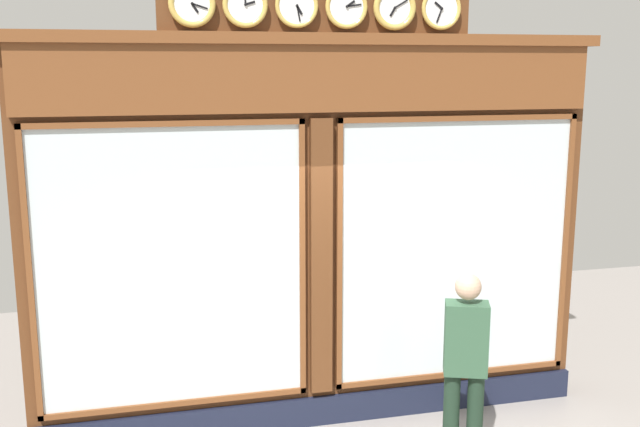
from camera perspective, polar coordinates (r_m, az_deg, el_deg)
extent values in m
cube|color=#5B3319|center=(6.95, -0.30, -2.02)|extent=(5.27, 0.30, 3.56)
cube|color=#191E33|center=(7.35, 0.04, -14.85)|extent=(5.27, 0.08, 0.28)
cube|color=brown|center=(6.58, 0.09, 10.30)|extent=(5.16, 0.08, 0.58)
cube|color=brown|center=(6.60, 0.04, 13.27)|extent=(5.37, 0.20, 0.10)
cube|color=silver|center=(7.26, 10.37, -2.77)|extent=(2.28, 0.02, 2.47)
cube|color=brown|center=(7.05, 10.80, 7.19)|extent=(2.38, 0.04, 0.05)
cube|color=brown|center=(7.65, 10.09, -12.02)|extent=(2.38, 0.04, 0.05)
cube|color=brown|center=(7.79, 18.28, -2.20)|extent=(0.05, 0.04, 2.57)
cube|color=brown|center=(6.85, 1.49, -3.43)|extent=(0.05, 0.04, 2.57)
cube|color=silver|center=(6.64, -11.30, -4.13)|extent=(2.28, 0.02, 2.47)
cube|color=brown|center=(6.41, -11.73, 6.76)|extent=(2.38, 0.04, 0.05)
cube|color=brown|center=(7.06, -10.89, -14.10)|extent=(2.38, 0.04, 0.05)
cube|color=brown|center=(6.68, -21.37, -4.62)|extent=(0.05, 0.04, 2.57)
cube|color=brown|center=(6.77, -1.37, -3.62)|extent=(0.05, 0.04, 2.57)
cube|color=#5B3319|center=(6.82, 0.06, -3.52)|extent=(0.20, 0.10, 2.57)
cube|color=#5B3319|center=(6.66, -0.04, 15.57)|extent=(2.77, 0.06, 0.58)
cylinder|color=white|center=(6.93, 9.28, 15.26)|extent=(0.31, 0.02, 0.31)
torus|color=gold|center=(6.93, 9.30, 15.26)|extent=(0.37, 0.04, 0.37)
cube|color=black|center=(6.90, 9.08, 15.50)|extent=(0.08, 0.01, 0.07)
cube|color=black|center=(6.90, 9.14, 14.77)|extent=(0.06, 0.01, 0.13)
sphere|color=black|center=(6.91, 9.34, 15.27)|extent=(0.02, 0.02, 0.02)
cylinder|color=white|center=(6.77, 5.74, 15.44)|extent=(0.31, 0.02, 0.31)
torus|color=gold|center=(6.77, 5.75, 15.45)|extent=(0.39, 0.05, 0.39)
cube|color=black|center=(6.75, 5.60, 15.15)|extent=(0.06, 0.01, 0.08)
cube|color=black|center=(6.78, 6.26, 15.71)|extent=(0.12, 0.01, 0.08)
sphere|color=black|center=(6.75, 5.79, 15.45)|extent=(0.02, 0.02, 0.02)
cylinder|color=white|center=(6.64, 2.04, 15.58)|extent=(0.31, 0.02, 0.31)
torus|color=gold|center=(6.63, 2.05, 15.58)|extent=(0.38, 0.04, 0.38)
cube|color=black|center=(6.63, 2.38, 15.79)|extent=(0.08, 0.01, 0.06)
cube|color=black|center=(6.64, 2.63, 15.66)|extent=(0.13, 0.01, 0.03)
sphere|color=black|center=(6.62, 2.08, 15.59)|extent=(0.02, 0.02, 0.02)
cylinder|color=white|center=(6.53, -1.81, 15.65)|extent=(0.31, 0.02, 0.31)
torus|color=gold|center=(6.52, -1.80, 15.65)|extent=(0.37, 0.04, 0.37)
cube|color=black|center=(6.52, -1.59, 15.34)|extent=(0.06, 0.01, 0.08)
cube|color=black|center=(6.51, -1.66, 15.09)|extent=(0.04, 0.01, 0.13)
sphere|color=black|center=(6.51, -1.77, 15.66)|extent=(0.02, 0.02, 0.02)
cylinder|color=white|center=(6.45, -5.76, 15.65)|extent=(0.31, 0.02, 0.31)
torus|color=gold|center=(6.45, -5.76, 15.66)|extent=(0.38, 0.04, 0.38)
cube|color=black|center=(6.44, -5.38, 15.78)|extent=(0.09, 0.01, 0.04)
sphere|color=black|center=(6.43, -5.74, 15.67)|extent=(0.02, 0.02, 0.02)
cylinder|color=white|center=(6.40, -9.80, 15.58)|extent=(0.31, 0.02, 0.31)
torus|color=gold|center=(6.40, -9.80, 15.59)|extent=(0.39, 0.05, 0.39)
cube|color=black|center=(6.38, -9.56, 15.28)|extent=(0.06, 0.01, 0.08)
cube|color=black|center=(6.39, -9.20, 15.44)|extent=(0.13, 0.01, 0.05)
sphere|color=black|center=(6.38, -9.79, 15.60)|extent=(0.02, 0.02, 0.02)
cylinder|color=#1C2F21|center=(6.72, 10.03, -15.13)|extent=(0.14, 0.14, 0.82)
cylinder|color=#1C2F21|center=(6.73, 11.79, -15.13)|extent=(0.14, 0.14, 0.82)
cube|color=#33563D|center=(6.44, 11.15, -9.38)|extent=(0.41, 0.33, 0.62)
sphere|color=tan|center=(6.29, 11.30, -5.54)|extent=(0.22, 0.22, 0.22)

